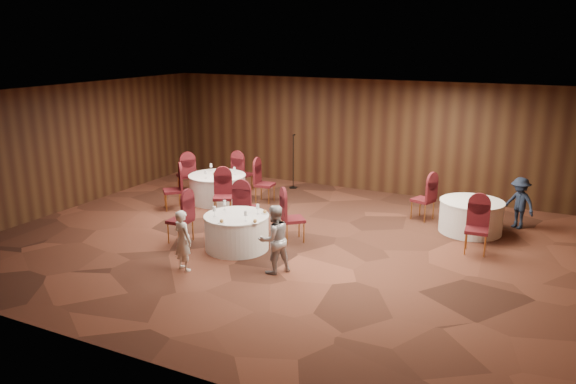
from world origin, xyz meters
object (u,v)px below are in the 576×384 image
at_px(man_c, 519,203).
at_px(table_main, 237,232).
at_px(table_left, 218,188).
at_px(woman_b, 274,239).
at_px(mic_stand, 293,172).
at_px(table_right, 471,216).
at_px(woman_a, 183,240).

bearing_deg(man_c, table_main, -110.13).
bearing_deg(table_left, woman_b, -44.47).
distance_m(table_left, mic_stand, 2.51).
height_order(table_main, woman_b, woman_b).
xyz_separation_m(table_left, man_c, (7.53, 1.27, 0.23)).
bearing_deg(table_right, woman_b, -126.19).
bearing_deg(man_c, woman_a, -103.41).
relative_size(table_main, woman_b, 1.03).
distance_m(woman_a, man_c, 7.79).
xyz_separation_m(table_main, woman_a, (-0.33, -1.42, 0.22)).
bearing_deg(man_c, table_left, -138.80).
bearing_deg(mic_stand, table_left, -119.31).
height_order(table_main, mic_stand, mic_stand).
distance_m(table_left, woman_a, 4.70).
xyz_separation_m(table_left, table_right, (6.58, 0.49, -0.00)).
height_order(table_left, table_right, same).
xyz_separation_m(woman_a, woman_b, (1.61, 0.68, 0.06)).
height_order(table_right, woman_a, woman_a).
distance_m(table_left, table_right, 6.60).
bearing_deg(mic_stand, woman_b, -67.34).
bearing_deg(woman_b, table_main, -85.71).
relative_size(table_left, mic_stand, 0.96).
xyz_separation_m(table_right, woman_b, (-2.96, -4.05, 0.29)).
relative_size(table_right, woman_b, 1.08).
bearing_deg(mic_stand, table_right, -17.57).
height_order(table_main, man_c, man_c).
bearing_deg(table_right, table_left, -175.76).
xyz_separation_m(table_left, mic_stand, (1.23, 2.18, 0.09)).
xyz_separation_m(table_main, table_right, (4.24, 3.31, -0.00)).
bearing_deg(table_main, table_right, 37.93).
bearing_deg(table_main, woman_a, -102.93).
distance_m(table_right, mic_stand, 5.62).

